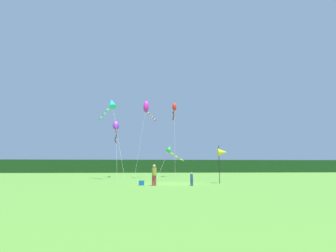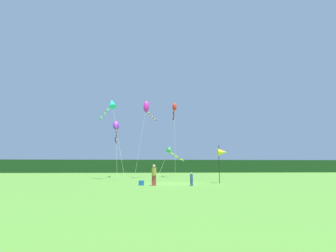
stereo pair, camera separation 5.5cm
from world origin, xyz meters
TOP-DOWN VIEW (x-y plane):
  - ground_plane at (0.00, 0.00)m, footprint 120.00×120.00m
  - distant_treeline at (0.00, 45.00)m, footprint 108.00×2.67m
  - person_adult at (-1.86, -2.45)m, footprint 0.39×0.39m
  - person_child at (1.24, -2.97)m, footprint 0.24×0.24m
  - cooler_box at (-2.92, -1.96)m, footprint 0.45×0.32m
  - banner_flag_pole at (4.84, 0.38)m, footprint 0.90×0.70m
  - kite_red at (1.70, 15.09)m, footprint 0.73×7.92m
  - kite_green at (1.54, 18.36)m, footprint 5.14×9.02m
  - kite_cyan at (-7.09, 8.92)m, footprint 4.52×8.89m
  - kite_magenta at (-2.51, 12.40)m, footprint 3.00×5.79m
  - kite_purple at (-7.01, 14.88)m, footprint 1.47×10.57m

SIDE VIEW (x-z plane):
  - ground_plane at x=0.00m, z-range 0.00..0.00m
  - cooler_box at x=-2.92m, z-range 0.00..0.41m
  - person_child at x=1.24m, z-range 0.06..1.17m
  - person_adult at x=-1.86m, z-range 0.10..1.85m
  - distant_treeline at x=0.00m, z-range 0.00..3.22m
  - banner_flag_pole at x=4.84m, z-range 1.12..4.74m
  - kite_green at x=1.54m, z-range 1.53..6.61m
  - kite_purple at x=-7.01m, z-range 3.04..11.31m
  - kite_cyan at x=-7.09m, z-range 4.24..14.52m
  - kite_magenta at x=-2.51m, z-range 4.39..15.25m
  - kite_red at x=1.70m, z-range 4.68..15.93m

